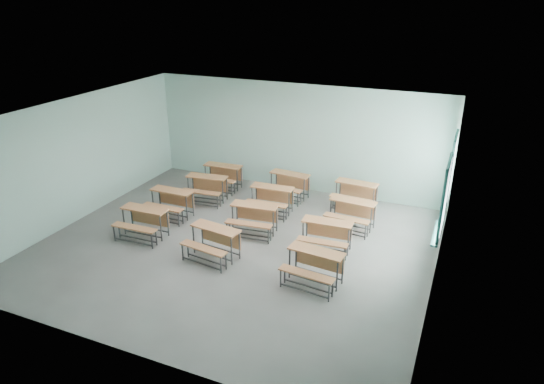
{
  "coord_description": "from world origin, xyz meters",
  "views": [
    {
      "loc": [
        4.78,
        -9.03,
        5.68
      ],
      "look_at": [
        0.43,
        1.2,
        1.0
      ],
      "focal_mm": 32.0,
      "sensor_mm": 36.0,
      "label": 1
    }
  ],
  "objects_px": {
    "desk_unit_r2c0": "(206,185)",
    "desk_unit_r2c2": "(351,210)",
    "desk_unit_r1c2": "(326,232)",
    "desk_unit_r3c1": "(288,182)",
    "desk_unit_r1c0": "(170,200)",
    "desk_unit_r0c0": "(143,219)",
    "desk_unit_r1c1": "(253,215)",
    "desk_unit_r0c2": "(314,263)",
    "desk_unit_r3c0": "(222,173)",
    "desk_unit_r2c1": "(271,196)",
    "desk_unit_r0c1": "(213,239)",
    "desk_unit_r3c2": "(355,192)"
  },
  "relations": [
    {
      "from": "desk_unit_r1c0",
      "to": "desk_unit_r2c0",
      "type": "xyz_separation_m",
      "value": [
        0.35,
        1.28,
        0.0
      ]
    },
    {
      "from": "desk_unit_r1c1",
      "to": "desk_unit_r3c0",
      "type": "distance_m",
      "value": 3.12
    },
    {
      "from": "desk_unit_r2c0",
      "to": "desk_unit_r3c2",
      "type": "xyz_separation_m",
      "value": [
        4.06,
        1.2,
        0.0
      ]
    },
    {
      "from": "desk_unit_r2c2",
      "to": "desk_unit_r3c0",
      "type": "xyz_separation_m",
      "value": [
        -4.3,
        1.06,
        0.0
      ]
    },
    {
      "from": "desk_unit_r0c1",
      "to": "desk_unit_r3c2",
      "type": "bearing_deg",
      "value": 67.95
    },
    {
      "from": "desk_unit_r3c0",
      "to": "desk_unit_r3c1",
      "type": "relative_size",
      "value": 0.97
    },
    {
      "from": "desk_unit_r2c1",
      "to": "desk_unit_r2c2",
      "type": "relative_size",
      "value": 0.98
    },
    {
      "from": "desk_unit_r1c2",
      "to": "desk_unit_r2c2",
      "type": "height_order",
      "value": "same"
    },
    {
      "from": "desk_unit_r2c1",
      "to": "desk_unit_r3c0",
      "type": "relative_size",
      "value": 1.0
    },
    {
      "from": "desk_unit_r0c2",
      "to": "desk_unit_r1c2",
      "type": "distance_m",
      "value": 1.4
    },
    {
      "from": "desk_unit_r0c2",
      "to": "desk_unit_r3c0",
      "type": "height_order",
      "value": "same"
    },
    {
      "from": "desk_unit_r1c1",
      "to": "desk_unit_r2c2",
      "type": "height_order",
      "value": "same"
    },
    {
      "from": "desk_unit_r2c2",
      "to": "desk_unit_r1c1",
      "type": "bearing_deg",
      "value": -146.03
    },
    {
      "from": "desk_unit_r1c1",
      "to": "desk_unit_r1c2",
      "type": "bearing_deg",
      "value": -11.18
    },
    {
      "from": "desk_unit_r2c2",
      "to": "desk_unit_r3c1",
      "type": "relative_size",
      "value": 0.99
    },
    {
      "from": "desk_unit_r3c0",
      "to": "desk_unit_r2c1",
      "type": "bearing_deg",
      "value": -28.96
    },
    {
      "from": "desk_unit_r2c0",
      "to": "desk_unit_r2c2",
      "type": "height_order",
      "value": "same"
    },
    {
      "from": "desk_unit_r0c0",
      "to": "desk_unit_r3c1",
      "type": "distance_m",
      "value": 4.37
    },
    {
      "from": "desk_unit_r0c1",
      "to": "desk_unit_r1c0",
      "type": "bearing_deg",
      "value": 153.5
    },
    {
      "from": "desk_unit_r3c1",
      "to": "desk_unit_r1c0",
      "type": "bearing_deg",
      "value": -129.39
    },
    {
      "from": "desk_unit_r1c0",
      "to": "desk_unit_r3c1",
      "type": "height_order",
      "value": "same"
    },
    {
      "from": "desk_unit_r2c0",
      "to": "desk_unit_r3c1",
      "type": "relative_size",
      "value": 1.01
    },
    {
      "from": "desk_unit_r3c1",
      "to": "desk_unit_r0c2",
      "type": "bearing_deg",
      "value": -56.32
    },
    {
      "from": "desk_unit_r1c1",
      "to": "desk_unit_r3c0",
      "type": "bearing_deg",
      "value": 126.86
    },
    {
      "from": "desk_unit_r0c2",
      "to": "desk_unit_r3c1",
      "type": "height_order",
      "value": "same"
    },
    {
      "from": "desk_unit_r2c1",
      "to": "desk_unit_r2c2",
      "type": "distance_m",
      "value": 2.24
    },
    {
      "from": "desk_unit_r0c2",
      "to": "desk_unit_r1c0",
      "type": "xyz_separation_m",
      "value": [
        -4.55,
        1.56,
        0.0
      ]
    },
    {
      "from": "desk_unit_r0c1",
      "to": "desk_unit_r2c1",
      "type": "distance_m",
      "value": 2.74
    },
    {
      "from": "desk_unit_r0c2",
      "to": "desk_unit_r3c2",
      "type": "bearing_deg",
      "value": 97.78
    },
    {
      "from": "desk_unit_r0c0",
      "to": "desk_unit_r2c2",
      "type": "bearing_deg",
      "value": 26.42
    },
    {
      "from": "desk_unit_r1c2",
      "to": "desk_unit_r2c2",
      "type": "xyz_separation_m",
      "value": [
        0.24,
        1.39,
        0.0
      ]
    },
    {
      "from": "desk_unit_r2c0",
      "to": "desk_unit_r0c2",
      "type": "bearing_deg",
      "value": -40.5
    },
    {
      "from": "desk_unit_r3c0",
      "to": "desk_unit_r1c0",
      "type": "bearing_deg",
      "value": -100.5
    },
    {
      "from": "desk_unit_r0c2",
      "to": "desk_unit_r2c0",
      "type": "height_order",
      "value": "same"
    },
    {
      "from": "desk_unit_r1c1",
      "to": "desk_unit_r3c2",
      "type": "bearing_deg",
      "value": 45.53
    },
    {
      "from": "desk_unit_r2c0",
      "to": "desk_unit_r2c1",
      "type": "relative_size",
      "value": 1.04
    },
    {
      "from": "desk_unit_r0c2",
      "to": "desk_unit_r0c1",
      "type": "bearing_deg",
      "value": -176.71
    },
    {
      "from": "desk_unit_r0c2",
      "to": "desk_unit_r0c0",
      "type": "bearing_deg",
      "value": -178.35
    },
    {
      "from": "desk_unit_r1c0",
      "to": "desk_unit_r2c1",
      "type": "bearing_deg",
      "value": 28.17
    },
    {
      "from": "desk_unit_r1c2",
      "to": "desk_unit_r1c1",
      "type": "bearing_deg",
      "value": 171.41
    },
    {
      "from": "desk_unit_r2c0",
      "to": "desk_unit_r2c2",
      "type": "distance_m",
      "value": 4.27
    },
    {
      "from": "desk_unit_r1c2",
      "to": "desk_unit_r3c1",
      "type": "xyz_separation_m",
      "value": [
        -1.95,
        2.59,
        0.0
      ]
    },
    {
      "from": "desk_unit_r0c2",
      "to": "desk_unit_r2c1",
      "type": "relative_size",
      "value": 1.03
    },
    {
      "from": "desk_unit_r2c2",
      "to": "desk_unit_r3c1",
      "type": "xyz_separation_m",
      "value": [
        -2.18,
        1.2,
        0.0
      ]
    },
    {
      "from": "desk_unit_r1c2",
      "to": "desk_unit_r3c2",
      "type": "distance_m",
      "value": 2.65
    },
    {
      "from": "desk_unit_r1c0",
      "to": "desk_unit_r3c2",
      "type": "distance_m",
      "value": 5.05
    },
    {
      "from": "desk_unit_r1c2",
      "to": "desk_unit_r2c0",
      "type": "relative_size",
      "value": 0.97
    },
    {
      "from": "desk_unit_r3c0",
      "to": "desk_unit_r3c2",
      "type": "xyz_separation_m",
      "value": [
        4.09,
        0.19,
        0.0
      ]
    },
    {
      "from": "desk_unit_r1c0",
      "to": "desk_unit_r1c2",
      "type": "xyz_separation_m",
      "value": [
        4.38,
        -0.17,
        0.0
      ]
    },
    {
      "from": "desk_unit_r3c1",
      "to": "desk_unit_r2c2",
      "type": "bearing_deg",
      "value": -23.09
    }
  ]
}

